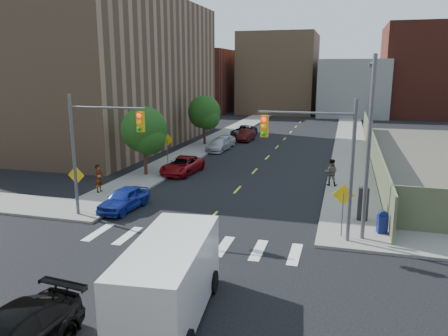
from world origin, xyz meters
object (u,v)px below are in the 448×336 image
Objects in this scene: parked_car_silver at (219,145)px; pedestrian_west at (99,178)px; payphone at (363,204)px; parked_car_red at (182,166)px; pedestrian_east at (331,172)px; mailbox at (382,222)px; parked_car_blue at (124,199)px; parked_car_black at (185,165)px; parked_car_white at (224,141)px; cargo_van at (170,276)px; parked_car_maroon at (246,135)px; parked_car_grey at (244,131)px.

parked_car_silver is 2.32× the size of pedestrian_west.
payphone is (13.78, -18.72, 0.43)m from parked_car_silver.
parked_car_red is at bearing -87.28° from parked_car_silver.
parked_car_silver is 16.58m from pedestrian_east.
payphone reaches higher than mailbox.
payphone is (13.78, 1.59, 0.39)m from parked_car_blue.
parked_car_black is 0.93× the size of parked_car_white.
payphone is at bearing -34.62° from parked_car_black.
cargo_van reaches higher than parked_car_red.
parked_car_red is at bearing 130.88° from mailbox.
payphone is (-0.91, 1.83, 0.35)m from mailbox.
parked_car_maroon is at bearing 113.04° from payphone.
parked_car_black is 16.33m from payphone.
cargo_van is (7.15, -9.95, 0.75)m from parked_car_blue.
pedestrian_west is (-3.60, -27.80, 0.40)m from parked_car_grey.
payphone reaches higher than parked_car_black.
parked_car_maroon is 21.60m from pedestrian_east.
parked_car_grey is (-0.99, 2.92, 0.03)m from parked_car_maroon.
mailbox is at bearing 46.45° from cargo_van.
parked_car_silver is at bearing 94.99° from parked_car_red.
parked_car_black is at bearing -22.70° from pedestrian_west.
payphone is 7.36m from pedestrian_east.
parked_car_grey is (0.31, 8.12, 0.00)m from parked_car_white.
parked_car_red reaches higher than parked_car_black.
parked_car_blue reaches higher than parked_car_silver.
parked_car_white reaches higher than parked_car_silver.
parked_car_white is (0.00, 12.59, 0.03)m from parked_car_red.
parked_car_white is at bearing 94.70° from parked_car_blue.
parked_car_black is 9.95m from parked_car_silver.
parked_car_blue reaches higher than parked_car_red.
pedestrian_east is at bearing 93.07° from mailbox.
parked_car_blue is 2.09× the size of pedestrian_east.
parked_car_white reaches higher than parked_car_red.
parked_car_maroon is (1.30, 17.19, 0.05)m from parked_car_black.
pedestrian_east is at bearing -0.24° from parked_car_red.
parked_car_black is 2.00× the size of pedestrian_east.
parked_car_silver is at bearing 110.67° from mailbox.
parked_car_white is at bearing 120.94° from payphone.
parked_car_grey is (0.31, 30.47, 0.02)m from parked_car_blue.
parked_car_black is at bearing 103.65° from cargo_van.
cargo_van is at bearing -72.76° from parked_car_black.
payphone is at bearing -60.03° from parked_car_grey.
parked_car_grey is 24.64m from pedestrian_east.
parked_car_red is at bearing -92.16° from parked_car_black.
payphone reaches higher than parked_car_grey.
pedestrian_east is (4.65, 18.63, -0.33)m from cargo_van.
mailbox is 0.62× the size of pedestrian_east.
pedestrian_west is at bearing -97.83° from parked_car_silver.
parked_car_grey is (0.31, 20.71, 0.04)m from parked_car_red.
parked_car_silver is 25.26m from mailbox.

